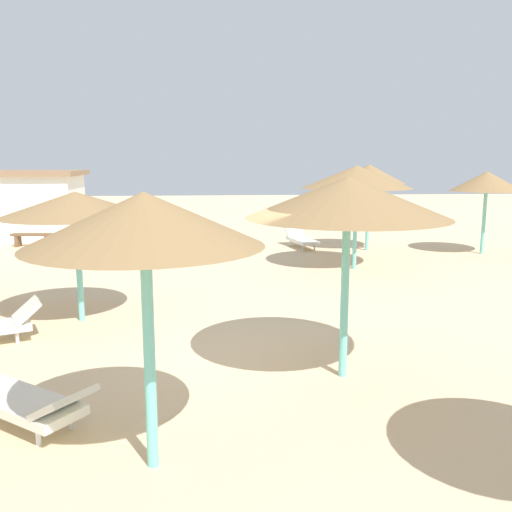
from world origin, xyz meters
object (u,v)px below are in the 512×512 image
at_px(parasol_4, 487,182).
at_px(parasol_7, 348,198).
at_px(parasol_3, 144,221).
at_px(bench_1, 155,230).
at_px(parasol_5, 75,204).
at_px(parasol_8, 357,177).
at_px(lounger_0, 301,239).
at_px(beach_cabana, 31,204).
at_px(lounger_3, 29,403).
at_px(bench_0, 33,237).
at_px(parasol_0, 369,175).

relative_size(parasol_4, parasol_7, 0.94).
bearing_deg(parasol_3, bench_1, 95.81).
bearing_deg(parasol_5, parasol_8, 34.63).
bearing_deg(parasol_4, parasol_7, -125.73).
xyz_separation_m(parasol_7, lounger_0, (1.27, 11.79, -2.34)).
height_order(lounger_0, beach_cabana, beach_cabana).
bearing_deg(lounger_3, parasol_3, -31.60).
height_order(bench_0, beach_cabana, beach_cabana).
xyz_separation_m(lounger_3, bench_1, (-0.12, 15.70, 0.03)).
xyz_separation_m(parasol_0, lounger_3, (-7.66, -12.30, -2.33)).
bearing_deg(parasol_7, parasol_3, -139.16).
xyz_separation_m(parasol_4, parasol_5, (-11.79, -6.85, -0.12)).
relative_size(parasol_7, bench_0, 1.93).
relative_size(bench_1, beach_cabana, 0.37).
relative_size(parasol_0, lounger_3, 1.57).
height_order(parasol_0, parasol_8, parasol_8).
distance_m(parasol_8, beach_cabana, 13.78).
bearing_deg(parasol_5, bench_0, 112.52).
height_order(lounger_0, bench_0, lounger_0).
bearing_deg(bench_1, parasol_4, -20.94).
bearing_deg(bench_1, parasol_0, -23.60).
distance_m(parasol_4, beach_cabana, 17.40).
bearing_deg(lounger_3, bench_0, 107.37).
distance_m(parasol_3, lounger_3, 2.95).
xyz_separation_m(parasol_5, lounger_3, (0.41, -4.45, -2.01)).
distance_m(parasol_8, lounger_0, 4.66).
relative_size(parasol_5, beach_cabana, 0.69).
bearing_deg(bench_0, lounger_0, -5.97).
xyz_separation_m(parasol_4, beach_cabana, (-16.55, 5.25, -1.06)).
height_order(lounger_3, beach_cabana, beach_cabana).
height_order(parasol_5, beach_cabana, beach_cabana).
bearing_deg(parasol_5, parasol_7, -35.11).
height_order(lounger_0, bench_1, lounger_0).
distance_m(lounger_0, bench_1, 6.14).
bearing_deg(parasol_5, lounger_0, 55.86).
bearing_deg(bench_0, beach_cabana, 107.38).
height_order(parasol_5, bench_1, parasol_5).
bearing_deg(bench_0, parasol_3, -68.32).
distance_m(parasol_4, lounger_0, 6.57).
bearing_deg(beach_cabana, bench_1, -9.53).
distance_m(parasol_4, parasol_5, 13.64).
bearing_deg(parasol_0, beach_cabana, 161.69).
relative_size(parasol_7, lounger_0, 1.49).
distance_m(parasol_3, bench_1, 16.91).
height_order(parasol_7, parasol_8, parasol_8).
height_order(parasol_8, lounger_3, parasol_8).
bearing_deg(parasol_3, parasol_0, 65.38).
xyz_separation_m(parasol_4, bench_1, (-11.49, 4.40, -2.10)).
xyz_separation_m(parasol_3, parasol_7, (2.56, 2.22, 0.05)).
relative_size(parasol_8, bench_1, 2.05).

